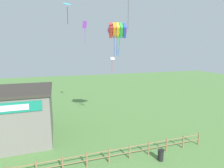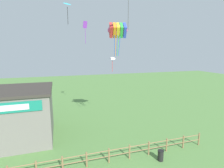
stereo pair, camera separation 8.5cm
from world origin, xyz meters
name	(u,v)px [view 1 (the left image)]	position (x,y,z in m)	size (l,w,h in m)	color
wooden_fence	(119,153)	(0.00, 5.25, 0.69)	(16.32, 0.14, 1.23)	olive
seaside_building	(8,115)	(-9.35, 11.78, 2.64)	(8.44, 6.64, 5.25)	slate
trash_bin	(161,155)	(3.22, 4.22, 0.45)	(0.51, 0.51, 0.89)	black
kite_rainbow_parafoil	(117,30)	(1.71, 10.72, 11.01)	(2.37, 1.99, 3.44)	#E54C8C
kite_purple_streamer	(85,28)	(-0.60, 17.22, 11.95)	(0.66, 0.48, 2.90)	purple
kite_cyan_delta	(67,5)	(-3.31, 10.15, 12.98)	(0.95, 0.93, 1.98)	#2DB2C6
kite_white_delta	(112,59)	(2.19, 14.05, 7.94)	(0.84, 0.80, 1.89)	white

